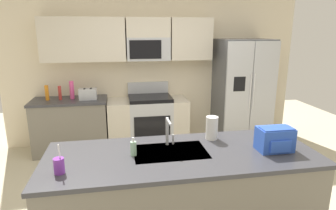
{
  "coord_description": "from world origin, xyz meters",
  "views": [
    {
      "loc": [
        -0.67,
        -2.99,
        2.0
      ],
      "look_at": [
        -0.03,
        0.6,
        1.05
      ],
      "focal_mm": 30.86,
      "sensor_mm": 36.0,
      "label": 1
    }
  ],
  "objects_px": {
    "soap_dispenser": "(133,148)",
    "sink_faucet": "(168,129)",
    "refrigerator": "(242,92)",
    "bottle_pink": "(72,90)",
    "bottle_orange": "(47,93)",
    "paper_towel_roll": "(212,128)",
    "toaster": "(88,94)",
    "backpack": "(275,139)",
    "pepper_mill": "(60,93)",
    "drink_cup_purple": "(59,166)",
    "range_oven": "(148,122)"
  },
  "relations": [
    {
      "from": "toaster",
      "to": "soap_dispenser",
      "type": "relative_size",
      "value": 1.65
    },
    {
      "from": "drink_cup_purple",
      "to": "backpack",
      "type": "height_order",
      "value": "drink_cup_purple"
    },
    {
      "from": "bottle_pink",
      "to": "drink_cup_purple",
      "type": "distance_m",
      "value": 2.65
    },
    {
      "from": "drink_cup_purple",
      "to": "bottle_pink",
      "type": "bearing_deg",
      "value": 95.57
    },
    {
      "from": "pepper_mill",
      "to": "sink_faucet",
      "type": "bearing_deg",
      "value": -57.61
    },
    {
      "from": "bottle_orange",
      "to": "sink_faucet",
      "type": "relative_size",
      "value": 0.86
    },
    {
      "from": "refrigerator",
      "to": "bottle_orange",
      "type": "height_order",
      "value": "refrigerator"
    },
    {
      "from": "refrigerator",
      "to": "bottle_orange",
      "type": "bearing_deg",
      "value": 178.53
    },
    {
      "from": "paper_towel_roll",
      "to": "bottle_orange",
      "type": "bearing_deg",
      "value": 134.46
    },
    {
      "from": "paper_towel_roll",
      "to": "soap_dispenser",
      "type": "bearing_deg",
      "value": -162.22
    },
    {
      "from": "bottle_pink",
      "to": "drink_cup_purple",
      "type": "relative_size",
      "value": 1.19
    },
    {
      "from": "pepper_mill",
      "to": "bottle_orange",
      "type": "xyz_separation_m",
      "value": [
        -0.2,
        0.02,
        0.01
      ]
    },
    {
      "from": "bottle_orange",
      "to": "drink_cup_purple",
      "type": "height_order",
      "value": "drink_cup_purple"
    },
    {
      "from": "toaster",
      "to": "backpack",
      "type": "xyz_separation_m",
      "value": [
        1.91,
        -2.43,
        0.03
      ]
    },
    {
      "from": "paper_towel_roll",
      "to": "drink_cup_purple",
      "type": "bearing_deg",
      "value": -160.53
    },
    {
      "from": "toaster",
      "to": "paper_towel_roll",
      "type": "xyz_separation_m",
      "value": [
        1.42,
        -2.04,
        0.03
      ]
    },
    {
      "from": "toaster",
      "to": "pepper_mill",
      "type": "xyz_separation_m",
      "value": [
        -0.44,
        0.05,
        0.02
      ]
    },
    {
      "from": "backpack",
      "to": "bottle_orange",
      "type": "bearing_deg",
      "value": 135.69
    },
    {
      "from": "toaster",
      "to": "range_oven",
      "type": "bearing_deg",
      "value": 3.07
    },
    {
      "from": "refrigerator",
      "to": "pepper_mill",
      "type": "bearing_deg",
      "value": 178.72
    },
    {
      "from": "range_oven",
      "to": "backpack",
      "type": "bearing_deg",
      "value": -69.44
    },
    {
      "from": "sink_faucet",
      "to": "backpack",
      "type": "xyz_separation_m",
      "value": [
        0.96,
        -0.29,
        -0.05
      ]
    },
    {
      "from": "pepper_mill",
      "to": "sink_faucet",
      "type": "height_order",
      "value": "sink_faucet"
    },
    {
      "from": "drink_cup_purple",
      "to": "paper_towel_roll",
      "type": "distance_m",
      "value": 1.51
    },
    {
      "from": "toaster",
      "to": "paper_towel_roll",
      "type": "distance_m",
      "value": 2.49
    },
    {
      "from": "toaster",
      "to": "drink_cup_purple",
      "type": "height_order",
      "value": "drink_cup_purple"
    },
    {
      "from": "bottle_orange",
      "to": "paper_towel_roll",
      "type": "relative_size",
      "value": 1.01
    },
    {
      "from": "pepper_mill",
      "to": "paper_towel_roll",
      "type": "xyz_separation_m",
      "value": [
        1.86,
        -2.09,
        0.01
      ]
    },
    {
      "from": "refrigerator",
      "to": "pepper_mill",
      "type": "relative_size",
      "value": 8.12
    },
    {
      "from": "sink_faucet",
      "to": "drink_cup_purple",
      "type": "height_order",
      "value": "sink_faucet"
    },
    {
      "from": "pepper_mill",
      "to": "refrigerator",
      "type": "bearing_deg",
      "value": -1.28
    },
    {
      "from": "toaster",
      "to": "drink_cup_purple",
      "type": "xyz_separation_m",
      "value": [
        -0.0,
        -2.54,
        -0.02
      ]
    },
    {
      "from": "sink_faucet",
      "to": "soap_dispenser",
      "type": "distance_m",
      "value": 0.4
    },
    {
      "from": "range_oven",
      "to": "paper_towel_roll",
      "type": "relative_size",
      "value": 5.67
    },
    {
      "from": "toaster",
      "to": "backpack",
      "type": "bearing_deg",
      "value": -51.82
    },
    {
      "from": "range_oven",
      "to": "bottle_pink",
      "type": "height_order",
      "value": "bottle_pink"
    },
    {
      "from": "bottle_orange",
      "to": "pepper_mill",
      "type": "bearing_deg",
      "value": -4.35
    },
    {
      "from": "refrigerator",
      "to": "paper_towel_roll",
      "type": "relative_size",
      "value": 7.71
    },
    {
      "from": "bottle_orange",
      "to": "backpack",
      "type": "bearing_deg",
      "value": -44.31
    },
    {
      "from": "sink_faucet",
      "to": "toaster",
      "type": "bearing_deg",
      "value": 113.85
    },
    {
      "from": "refrigerator",
      "to": "toaster",
      "type": "height_order",
      "value": "refrigerator"
    },
    {
      "from": "bottle_orange",
      "to": "paper_towel_roll",
      "type": "distance_m",
      "value": 2.95
    },
    {
      "from": "refrigerator",
      "to": "bottle_orange",
      "type": "distance_m",
      "value": 3.31
    },
    {
      "from": "bottle_orange",
      "to": "soap_dispenser",
      "type": "relative_size",
      "value": 1.43
    },
    {
      "from": "bottle_orange",
      "to": "soap_dispenser",
      "type": "xyz_separation_m",
      "value": [
        1.24,
        -2.37,
        -0.05
      ]
    },
    {
      "from": "refrigerator",
      "to": "paper_towel_roll",
      "type": "height_order",
      "value": "refrigerator"
    },
    {
      "from": "sink_faucet",
      "to": "soap_dispenser",
      "type": "relative_size",
      "value": 1.66
    },
    {
      "from": "refrigerator",
      "to": "bottle_pink",
      "type": "xyz_separation_m",
      "value": [
        -2.92,
        0.11,
        0.12
      ]
    },
    {
      "from": "soap_dispenser",
      "to": "sink_faucet",
      "type": "bearing_deg",
      "value": 25.33
    },
    {
      "from": "range_oven",
      "to": "drink_cup_purple",
      "type": "bearing_deg",
      "value": -110.71
    }
  ]
}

